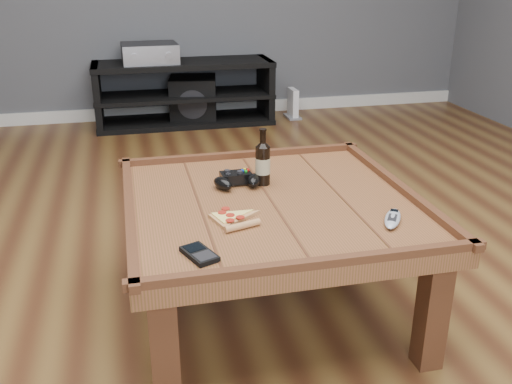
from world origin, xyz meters
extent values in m
plane|color=#432413|center=(0.00, 0.00, 0.00)|extent=(6.00, 6.00, 0.00)
cube|color=silver|center=(0.00, 2.99, 0.05)|extent=(5.00, 0.02, 0.10)
cube|color=brown|center=(0.00, 0.00, 0.42)|extent=(1.00, 1.00, 0.06)
cube|color=#3D2210|center=(-0.42, -0.42, 0.20)|extent=(0.08, 0.08, 0.39)
cube|color=#3D2210|center=(0.42, -0.42, 0.20)|extent=(0.08, 0.08, 0.39)
cube|color=#3D2210|center=(-0.42, 0.42, 0.20)|extent=(0.08, 0.08, 0.39)
cube|color=#3D2210|center=(0.42, 0.42, 0.20)|extent=(0.08, 0.08, 0.39)
cube|color=#3D2210|center=(0.00, 0.48, 0.46)|extent=(1.03, 0.03, 0.03)
cube|color=#3D2210|center=(0.00, -0.48, 0.46)|extent=(1.03, 0.03, 0.03)
cube|color=#3D2210|center=(0.48, 0.00, 0.46)|extent=(0.03, 1.03, 0.03)
cube|color=#3D2210|center=(-0.48, 0.00, 0.46)|extent=(0.03, 1.03, 0.03)
cube|color=black|center=(0.00, 2.75, 0.48)|extent=(1.40, 0.45, 0.04)
cube|color=black|center=(0.00, 2.75, 0.23)|extent=(1.40, 0.45, 0.03)
cube|color=black|center=(0.00, 2.75, 0.02)|extent=(1.40, 0.45, 0.04)
cube|color=black|center=(-0.67, 2.75, 0.25)|extent=(0.05, 0.44, 0.50)
cube|color=black|center=(0.67, 2.75, 0.25)|extent=(0.05, 0.44, 0.50)
cylinder|color=black|center=(0.01, 0.16, 0.52)|extent=(0.05, 0.05, 0.15)
cone|color=black|center=(0.01, 0.16, 0.61)|extent=(0.05, 0.05, 0.03)
cylinder|color=black|center=(0.01, 0.16, 0.63)|extent=(0.02, 0.02, 0.05)
cylinder|color=black|center=(0.01, 0.16, 0.66)|extent=(0.03, 0.03, 0.01)
cylinder|color=tan|center=(0.01, 0.16, 0.52)|extent=(0.06, 0.06, 0.06)
cube|color=black|center=(-0.09, 0.18, 0.48)|extent=(0.12, 0.07, 0.04)
ellipsoid|color=black|center=(-0.15, 0.14, 0.47)|extent=(0.09, 0.11, 0.04)
ellipsoid|color=black|center=(-0.03, 0.14, 0.47)|extent=(0.08, 0.11, 0.04)
cylinder|color=black|center=(-0.12, 0.19, 0.50)|extent=(0.02, 0.02, 0.01)
cylinder|color=black|center=(-0.08, 0.17, 0.50)|extent=(0.02, 0.02, 0.01)
cylinder|color=yellow|center=(-0.05, 0.20, 0.50)|extent=(0.01, 0.01, 0.01)
cylinder|color=red|center=(-0.04, 0.19, 0.50)|extent=(0.01, 0.01, 0.01)
cylinder|color=#0C33CC|center=(-0.06, 0.19, 0.50)|extent=(0.01, 0.01, 0.01)
cylinder|color=#0C9919|center=(-0.05, 0.18, 0.50)|extent=(0.01, 0.01, 0.01)
cylinder|color=tan|center=(-0.14, -0.20, 0.46)|extent=(0.12, 0.06, 0.02)
cylinder|color=#A92315|center=(-0.18, -0.17, 0.47)|extent=(0.03, 0.03, 0.00)
cylinder|color=#A92315|center=(-0.14, -0.15, 0.47)|extent=(0.03, 0.03, 0.00)
cylinder|color=#A92315|center=(-0.17, -0.13, 0.47)|extent=(0.03, 0.03, 0.00)
cylinder|color=#A92315|center=(-0.19, -0.10, 0.47)|extent=(0.03, 0.03, 0.00)
cylinder|color=#A92315|center=(-0.17, -0.07, 0.47)|extent=(0.03, 0.03, 0.00)
cube|color=black|center=(-0.30, -0.35, 0.46)|extent=(0.11, 0.14, 0.01)
cube|color=black|center=(-0.31, -0.32, 0.47)|extent=(0.07, 0.06, 0.00)
cube|color=black|center=(-0.29, -0.38, 0.47)|extent=(0.07, 0.07, 0.00)
ellipsoid|color=#A0A5AE|center=(0.34, -0.26, 0.46)|extent=(0.13, 0.16, 0.02)
cube|color=black|center=(0.36, -0.22, 0.47)|extent=(0.03, 0.03, 0.00)
cube|color=black|center=(0.33, -0.27, 0.47)|extent=(0.05, 0.06, 0.00)
cube|color=black|center=(-0.25, 2.75, 0.57)|extent=(0.43, 0.35, 0.15)
cube|color=#9FA2A9|center=(-0.25, 2.58, 0.57)|extent=(0.42, 0.02, 0.15)
cylinder|color=#9FA2A9|center=(-0.37, 2.57, 0.57)|extent=(0.05, 0.02, 0.05)
cylinder|color=#9FA2A9|center=(-0.12, 2.58, 0.57)|extent=(0.05, 0.02, 0.05)
cube|color=black|center=(0.08, 2.80, 0.18)|extent=(0.42, 0.42, 0.36)
cylinder|color=black|center=(0.05, 2.62, 0.18)|extent=(0.23, 0.05, 0.23)
cube|color=gray|center=(0.90, 2.73, 0.01)|extent=(0.11, 0.20, 0.02)
cube|color=white|center=(0.90, 2.73, 0.13)|extent=(0.05, 0.17, 0.23)
camera|label=1|loc=(-0.47, -1.78, 1.23)|focal=40.00mm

